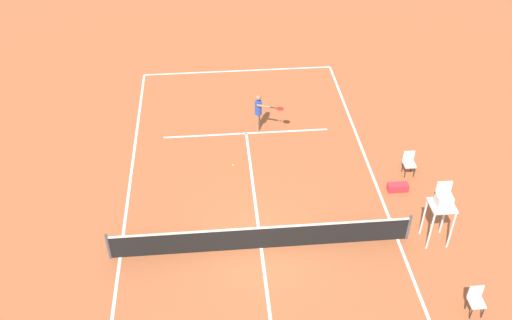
{
  "coord_description": "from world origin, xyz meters",
  "views": [
    {
      "loc": [
        1.34,
        13.13,
        14.02
      ],
      "look_at": [
        -0.16,
        -3.75,
        0.8
      ],
      "focal_mm": 40.04,
      "sensor_mm": 36.0,
      "label": 1
    }
  ],
  "objects_px": {
    "player_serving": "(259,110)",
    "courtside_chair_mid": "(409,162)",
    "tennis_ball": "(233,165)",
    "courtside_chair_near": "(476,299)",
    "umpire_chair": "(442,204)",
    "equipment_bag": "(398,187)"
  },
  "relations": [
    {
      "from": "player_serving",
      "to": "courtside_chair_mid",
      "type": "bearing_deg",
      "value": 79.62
    },
    {
      "from": "tennis_ball",
      "to": "courtside_chair_near",
      "type": "bearing_deg",
      "value": 131.55
    },
    {
      "from": "courtside_chair_near",
      "to": "player_serving",
      "type": "bearing_deg",
      "value": -61.29
    },
    {
      "from": "player_serving",
      "to": "courtside_chair_mid",
      "type": "xyz_separation_m",
      "value": [
        -5.44,
        3.4,
        -0.5
      ]
    },
    {
      "from": "player_serving",
      "to": "tennis_ball",
      "type": "xyz_separation_m",
      "value": [
        1.26,
        2.37,
        -1.0
      ]
    },
    {
      "from": "umpire_chair",
      "to": "courtside_chair_near",
      "type": "height_order",
      "value": "umpire_chair"
    },
    {
      "from": "umpire_chair",
      "to": "player_serving",
      "type": "bearing_deg",
      "value": -52.98
    },
    {
      "from": "player_serving",
      "to": "courtside_chair_mid",
      "type": "distance_m",
      "value": 6.44
    },
    {
      "from": "courtside_chair_mid",
      "to": "equipment_bag",
      "type": "xyz_separation_m",
      "value": [
        0.66,
        0.98,
        -0.38
      ]
    },
    {
      "from": "tennis_ball",
      "to": "courtside_chair_near",
      "type": "xyz_separation_m",
      "value": [
        -6.71,
        7.57,
        0.5
      ]
    },
    {
      "from": "umpire_chair",
      "to": "courtside_chair_near",
      "type": "relative_size",
      "value": 2.54
    },
    {
      "from": "umpire_chair",
      "to": "equipment_bag",
      "type": "bearing_deg",
      "value": -79.48
    },
    {
      "from": "tennis_ball",
      "to": "courtside_chair_mid",
      "type": "bearing_deg",
      "value": 171.27
    },
    {
      "from": "umpire_chair",
      "to": "courtside_chair_mid",
      "type": "distance_m",
      "value": 3.73
    },
    {
      "from": "courtside_chair_mid",
      "to": "tennis_ball",
      "type": "bearing_deg",
      "value": -8.73
    },
    {
      "from": "player_serving",
      "to": "tennis_ball",
      "type": "height_order",
      "value": "player_serving"
    },
    {
      "from": "player_serving",
      "to": "tennis_ball",
      "type": "bearing_deg",
      "value": -6.44
    },
    {
      "from": "courtside_chair_near",
      "to": "courtside_chair_mid",
      "type": "xyz_separation_m",
      "value": [
        0.0,
        -6.54,
        0.0
      ]
    },
    {
      "from": "player_serving",
      "to": "tennis_ball",
      "type": "relative_size",
      "value": 25.4
    },
    {
      "from": "courtside_chair_near",
      "to": "equipment_bag",
      "type": "xyz_separation_m",
      "value": [
        0.67,
        -5.56,
        -0.38
      ]
    },
    {
      "from": "umpire_chair",
      "to": "equipment_bag",
      "type": "xyz_separation_m",
      "value": [
        0.48,
        -2.59,
        -1.46
      ]
    },
    {
      "from": "tennis_ball",
      "to": "umpire_chair",
      "type": "distance_m",
      "value": 8.14
    }
  ]
}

